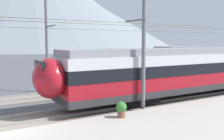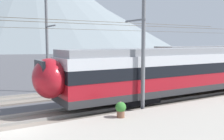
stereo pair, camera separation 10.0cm
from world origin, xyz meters
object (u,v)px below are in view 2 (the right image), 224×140
Objects in this scene: catenary_mast_far_side at (48,44)px; potted_plant_platform_edge at (121,108)px; train_near_platform at (212,67)px; catenary_mast_mid at (142,46)px.

potted_plant_platform_edge is at bearing -86.59° from catenary_mast_far_side.
potted_plant_platform_edge is at bearing -164.45° from train_near_platform.
train_near_platform is 11.20m from potted_plant_platform_edge.
catenary_mast_mid is (-8.36, -1.62, 1.80)m from train_near_platform.
catenary_mast_mid is 54.07× the size of potted_plant_platform_edge.
potted_plant_platform_edge is at bearing -149.95° from catenary_mast_mid.
potted_plant_platform_edge is (-10.71, -2.98, -1.37)m from train_near_platform.
potted_plant_platform_edge is (-2.35, -1.36, -3.17)m from catenary_mast_mid.
catenary_mast_far_side reaches higher than potted_plant_platform_edge.
train_near_platform reaches higher than potted_plant_platform_edge.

